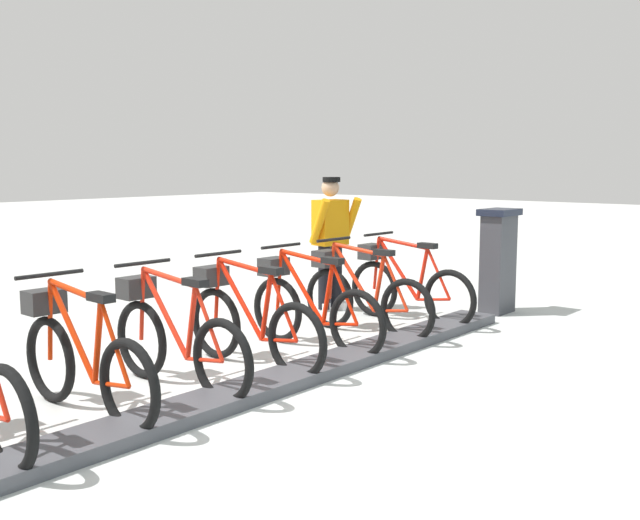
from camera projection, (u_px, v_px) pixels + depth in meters
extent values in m
plane|color=silver|center=(282.00, 386.00, 6.08)|extent=(60.00, 60.00, 0.00)
cube|color=#47474C|center=(282.00, 380.00, 6.07)|extent=(0.44, 6.69, 0.10)
cube|color=#38383D|center=(498.00, 264.00, 8.99)|extent=(0.28, 0.44, 1.20)
cube|color=#194C8C|center=(488.00, 235.00, 9.04)|extent=(0.03, 0.30, 0.40)
cube|color=black|center=(500.00, 212.00, 8.91)|extent=(0.36, 0.52, 0.08)
torus|color=black|center=(450.00, 299.00, 8.12)|extent=(0.67, 0.09, 0.67)
torus|color=black|center=(374.00, 289.00, 8.81)|extent=(0.67, 0.09, 0.67)
cylinder|color=red|center=(398.00, 268.00, 8.55)|extent=(0.60, 0.06, 0.70)
cylinder|color=red|center=(422.00, 274.00, 8.33)|extent=(0.16, 0.05, 0.61)
cylinder|color=red|center=(402.00, 243.00, 8.47)|extent=(0.69, 0.06, 0.11)
cylinder|color=red|center=(433.00, 299.00, 8.26)|extent=(0.43, 0.04, 0.09)
cylinder|color=red|center=(439.00, 274.00, 8.18)|extent=(0.33, 0.04, 0.56)
cylinder|color=red|center=(376.00, 264.00, 8.75)|extent=(0.10, 0.04, 0.62)
cube|color=black|center=(427.00, 246.00, 8.24)|extent=(0.22, 0.11, 0.06)
cylinder|color=black|center=(379.00, 234.00, 8.68)|extent=(0.05, 0.54, 0.03)
cube|color=#2D2D2D|center=(371.00, 252.00, 8.79)|extent=(0.21, 0.28, 0.18)
torus|color=black|center=(407.00, 311.00, 7.48)|extent=(0.67, 0.09, 0.67)
torus|color=black|center=(330.00, 298.00, 8.17)|extent=(0.67, 0.09, 0.67)
cylinder|color=red|center=(354.00, 277.00, 7.91)|extent=(0.60, 0.06, 0.70)
cylinder|color=red|center=(379.00, 283.00, 7.69)|extent=(0.16, 0.05, 0.61)
cylinder|color=red|center=(358.00, 249.00, 7.83)|extent=(0.69, 0.06, 0.11)
cylinder|color=red|center=(391.00, 311.00, 7.63)|extent=(0.43, 0.04, 0.09)
cylinder|color=red|center=(396.00, 283.00, 7.55)|extent=(0.33, 0.04, 0.56)
cylinder|color=red|center=(332.00, 271.00, 8.11)|extent=(0.10, 0.04, 0.62)
cube|color=black|center=(384.00, 253.00, 7.61)|extent=(0.22, 0.11, 0.06)
cylinder|color=black|center=(334.00, 239.00, 8.05)|extent=(0.05, 0.54, 0.03)
cube|color=#2D2D2D|center=(326.00, 258.00, 8.15)|extent=(0.21, 0.28, 0.18)
torus|color=black|center=(357.00, 325.00, 6.85)|extent=(0.67, 0.09, 0.67)
torus|color=black|center=(277.00, 310.00, 7.54)|extent=(0.67, 0.09, 0.67)
cylinder|color=red|center=(302.00, 287.00, 7.28)|extent=(0.60, 0.06, 0.70)
cylinder|color=red|center=(328.00, 294.00, 7.05)|extent=(0.16, 0.05, 0.61)
cylinder|color=red|center=(306.00, 257.00, 7.20)|extent=(0.69, 0.06, 0.11)
cylinder|color=red|center=(340.00, 324.00, 6.99)|extent=(0.43, 0.04, 0.09)
cylinder|color=red|center=(345.00, 294.00, 6.91)|extent=(0.33, 0.04, 0.56)
cylinder|color=red|center=(279.00, 281.00, 7.48)|extent=(0.10, 0.04, 0.62)
cube|color=black|center=(333.00, 261.00, 6.97)|extent=(0.22, 0.11, 0.06)
cylinder|color=black|center=(281.00, 246.00, 7.41)|extent=(0.05, 0.54, 0.03)
cube|color=#2D2D2D|center=(274.00, 266.00, 7.51)|extent=(0.21, 0.28, 0.18)
torus|color=black|center=(297.00, 341.00, 6.21)|extent=(0.67, 0.09, 0.67)
torus|color=black|center=(216.00, 323.00, 6.90)|extent=(0.67, 0.09, 0.67)
cylinder|color=red|center=(240.00, 298.00, 6.64)|extent=(0.60, 0.06, 0.70)
cylinder|color=red|center=(266.00, 307.00, 6.42)|extent=(0.16, 0.05, 0.61)
cylinder|color=red|center=(244.00, 266.00, 6.56)|extent=(0.69, 0.06, 0.11)
cylinder|color=red|center=(279.00, 340.00, 6.35)|extent=(0.43, 0.04, 0.09)
cylinder|color=red|center=(284.00, 307.00, 6.27)|extent=(0.33, 0.04, 0.56)
cylinder|color=red|center=(217.00, 291.00, 6.84)|extent=(0.10, 0.04, 0.62)
cube|color=black|center=(271.00, 270.00, 6.33)|extent=(0.22, 0.11, 0.06)
cylinder|color=black|center=(219.00, 254.00, 6.77)|extent=(0.05, 0.54, 0.03)
cube|color=#2D2D2D|center=(211.00, 276.00, 6.88)|extent=(0.21, 0.28, 0.18)
torus|color=black|center=(223.00, 361.00, 5.57)|extent=(0.67, 0.09, 0.67)
torus|color=black|center=(141.00, 340.00, 6.26)|extent=(0.67, 0.09, 0.67)
cylinder|color=red|center=(165.00, 313.00, 6.00)|extent=(0.60, 0.06, 0.70)
cylinder|color=red|center=(191.00, 323.00, 5.78)|extent=(0.16, 0.05, 0.61)
cylinder|color=red|center=(168.00, 277.00, 5.92)|extent=(0.69, 0.06, 0.11)
cylinder|color=red|center=(205.00, 360.00, 5.72)|extent=(0.43, 0.04, 0.09)
cylinder|color=red|center=(209.00, 323.00, 5.64)|extent=(0.33, 0.04, 0.56)
cylinder|color=red|center=(142.00, 305.00, 6.20)|extent=(0.10, 0.04, 0.62)
cube|color=black|center=(195.00, 282.00, 5.70)|extent=(0.22, 0.11, 0.06)
cylinder|color=black|center=(143.00, 263.00, 6.14)|extent=(0.05, 0.54, 0.03)
cube|color=#2D2D2D|center=(136.00, 287.00, 6.24)|extent=(0.21, 0.28, 0.18)
torus|color=black|center=(129.00, 387.00, 4.94)|extent=(0.67, 0.09, 0.67)
torus|color=black|center=(50.00, 359.00, 5.63)|extent=(0.67, 0.09, 0.67)
cylinder|color=red|center=(72.00, 330.00, 5.37)|extent=(0.60, 0.06, 0.70)
cylinder|color=red|center=(98.00, 343.00, 5.14)|extent=(0.16, 0.05, 0.61)
cylinder|color=red|center=(75.00, 291.00, 5.29)|extent=(0.69, 0.06, 0.11)
cylinder|color=red|center=(111.00, 385.00, 5.08)|extent=(0.43, 0.04, 0.09)
cylinder|color=red|center=(115.00, 344.00, 5.00)|extent=(0.33, 0.04, 0.56)
cylinder|color=red|center=(50.00, 321.00, 5.57)|extent=(0.10, 0.04, 0.62)
cube|color=black|center=(101.00, 297.00, 5.06)|extent=(0.22, 0.11, 0.06)
cylinder|color=black|center=(50.00, 274.00, 5.50)|extent=(0.05, 0.54, 0.03)
cube|color=#2D2D2D|center=(44.00, 301.00, 5.60)|extent=(0.21, 0.28, 0.18)
torus|color=black|center=(8.00, 420.00, 4.30)|extent=(0.67, 0.09, 0.67)
cube|color=white|center=(340.00, 305.00, 9.28)|extent=(0.27, 0.15, 0.10)
cube|color=white|center=(320.00, 306.00, 9.23)|extent=(0.27, 0.15, 0.10)
cylinder|color=black|center=(336.00, 275.00, 9.27)|extent=(0.15, 0.15, 0.82)
cylinder|color=black|center=(324.00, 277.00, 9.14)|extent=(0.15, 0.15, 0.82)
cube|color=orange|center=(330.00, 222.00, 9.12)|extent=(0.32, 0.44, 0.56)
cylinder|color=orange|center=(351.00, 220.00, 9.21)|extent=(0.35, 0.15, 0.57)
cylinder|color=orange|center=(320.00, 222.00, 8.87)|extent=(0.35, 0.15, 0.57)
sphere|color=tan|center=(330.00, 188.00, 9.06)|extent=(0.22, 0.22, 0.22)
cylinder|color=black|center=(331.00, 179.00, 9.04)|extent=(0.22, 0.22, 0.06)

